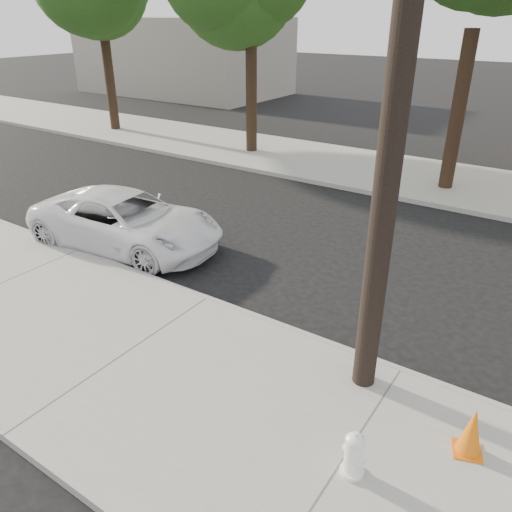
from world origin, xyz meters
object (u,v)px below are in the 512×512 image
traffic_cone (472,432)px  fire_hydrant (353,455)px  utility_pole (400,71)px  police_cruiser (126,221)px

traffic_cone → fire_hydrant: bearing=-133.9°
utility_pole → police_cruiser: (-7.00, 1.66, -4.01)m
utility_pole → traffic_cone: 4.56m
utility_pole → fire_hydrant: (0.57, -1.71, -4.25)m
police_cruiser → fire_hydrant: size_ratio=7.92×
fire_hydrant → traffic_cone: traffic_cone is taller
fire_hydrant → traffic_cone: (1.11, 1.16, 0.04)m
police_cruiser → traffic_cone: size_ratio=6.99×
police_cruiser → traffic_cone: (8.69, -2.21, -0.20)m
utility_pole → traffic_cone: utility_pole is taller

